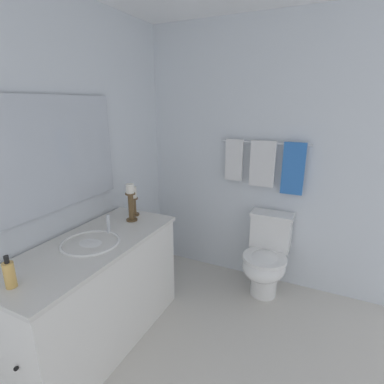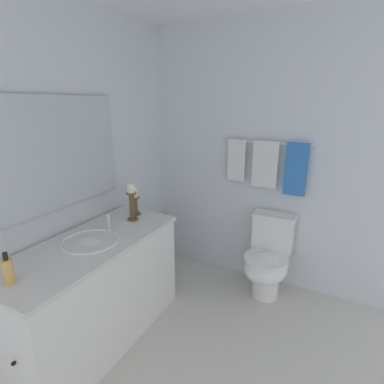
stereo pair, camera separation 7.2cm
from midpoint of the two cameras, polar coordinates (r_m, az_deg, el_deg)
wall_back at (r=2.82m, az=14.44°, el=6.16°), size 2.49×0.04×2.45m
wall_left at (r=2.26m, az=-27.27°, el=2.24°), size 0.04×2.83×2.45m
vanity_cabinet at (r=2.37m, az=-18.93°, el=-18.04°), size 0.58×1.37×0.80m
sink_basin at (r=2.19m, az=-19.81°, el=-10.18°), size 0.40×0.40×0.24m
mirror at (r=2.21m, az=-26.62°, el=6.38°), size 0.02×1.18×0.77m
candle_holder_tall at (r=2.54m, az=-12.09°, el=-1.61°), size 0.09×0.09×0.25m
candle_holder_short at (r=2.42m, az=-12.58°, el=-1.80°), size 0.09×0.09×0.31m
soap_bottle at (r=1.85m, az=-32.78°, el=-13.23°), size 0.06×0.06×0.18m
toilet at (r=2.83m, az=13.38°, el=-12.28°), size 0.39×0.54×0.75m
towel_bar at (r=2.75m, az=13.08°, el=9.27°), size 0.81×0.02×0.02m
towel_near_vanity at (r=2.83m, az=7.41°, el=6.16°), size 0.17×0.03×0.39m
towel_center at (r=2.77m, az=12.74°, el=5.31°), size 0.23×0.03×0.42m
towel_near_corner at (r=2.72m, az=18.26°, el=4.28°), size 0.19×0.03×0.46m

